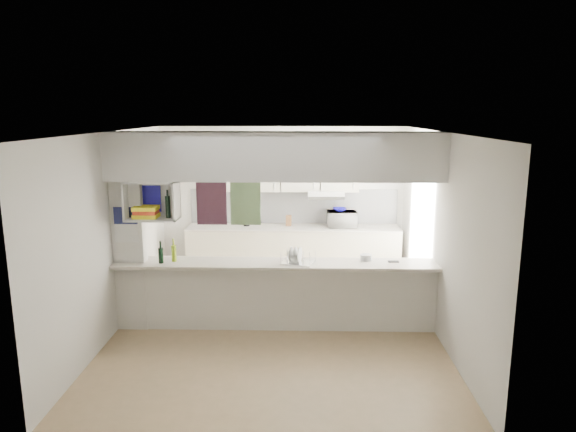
{
  "coord_description": "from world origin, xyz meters",
  "views": [
    {
      "loc": [
        0.33,
        -6.42,
        2.85
      ],
      "look_at": [
        0.15,
        0.5,
        1.43
      ],
      "focal_mm": 32.0,
      "sensor_mm": 36.0,
      "label": 1
    }
  ],
  "objects_px": {
    "bowl": "(340,210)",
    "dish_rack": "(298,256)",
    "microwave": "(342,219)",
    "wine_bottles": "(168,254)"
  },
  "relations": [
    {
      "from": "microwave",
      "to": "bowl",
      "type": "relative_size",
      "value": 2.1
    },
    {
      "from": "bowl",
      "to": "dish_rack",
      "type": "bearing_deg",
      "value": -107.77
    },
    {
      "from": "microwave",
      "to": "dish_rack",
      "type": "relative_size",
      "value": 1.02
    },
    {
      "from": "microwave",
      "to": "wine_bottles",
      "type": "xyz_separation_m",
      "value": [
        -2.43,
        -2.15,
        -0.02
      ]
    },
    {
      "from": "dish_rack",
      "to": "bowl",
      "type": "bearing_deg",
      "value": 89.0
    },
    {
      "from": "microwave",
      "to": "bowl",
      "type": "distance_m",
      "value": 0.17
    },
    {
      "from": "bowl",
      "to": "dish_rack",
      "type": "relative_size",
      "value": 0.49
    },
    {
      "from": "microwave",
      "to": "wine_bottles",
      "type": "bearing_deg",
      "value": 37.49
    },
    {
      "from": "dish_rack",
      "to": "microwave",
      "type": "bearing_deg",
      "value": 87.79
    },
    {
      "from": "microwave",
      "to": "wine_bottles",
      "type": "relative_size",
      "value": 1.57
    }
  ]
}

